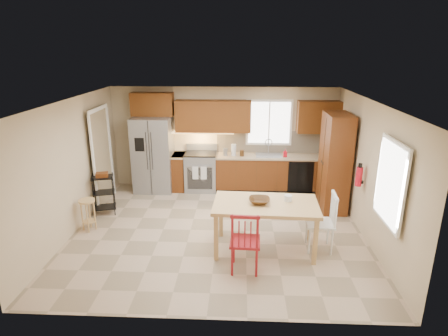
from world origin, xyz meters
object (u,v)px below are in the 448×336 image
object	(u,v)px
pantry	(335,162)
chair_white	(320,222)
fire_extinguisher	(359,177)
dining_table	(265,227)
bar_stool	(88,215)
table_bowl	(259,203)
table_jar	(288,199)
refrigerator	(153,154)
utility_cart	(104,194)
chair_red	(245,240)
range_stove	(201,172)
soap_bottle	(285,153)

from	to	relation	value
pantry	chair_white	xyz separation A→B (m)	(-0.62, -1.81, -0.53)
fire_extinguisher	dining_table	size ratio (longest dim) A/B	0.20
chair_white	bar_stool	world-z (taller)	chair_white
table_bowl	table_jar	size ratio (longest dim) A/B	2.09
refrigerator	table_jar	size ratio (longest dim) A/B	10.63
utility_cart	dining_table	bearing A→B (deg)	-38.13
fire_extinguisher	chair_red	bearing A→B (deg)	-145.52
chair_red	bar_stool	distance (m)	3.25
pantry	table_jar	xyz separation A→B (m)	(-1.19, -1.75, -0.14)
chair_white	fire_extinguisher	bearing A→B (deg)	-44.79
fire_extinguisher	range_stove	bearing A→B (deg)	147.38
dining_table	table_bowl	size ratio (longest dim) A/B	4.94
refrigerator	utility_cart	bearing A→B (deg)	-117.60
table_jar	chair_red	bearing A→B (deg)	-134.10
chair_red	utility_cart	world-z (taller)	chair_red
table_bowl	utility_cart	bearing A→B (deg)	157.27
pantry	utility_cart	world-z (taller)	pantry
bar_stool	chair_white	bearing A→B (deg)	-15.91
pantry	chair_white	size ratio (longest dim) A/B	2.02
chair_red	table_bowl	xyz separation A→B (m)	(0.24, 0.65, 0.35)
range_stove	dining_table	distance (m)	3.17
fire_extinguisher	bar_stool	distance (m)	5.19
soap_bottle	fire_extinguisher	world-z (taller)	fire_extinguisher
soap_bottle	pantry	bearing A→B (deg)	-43.45
dining_table	refrigerator	bearing A→B (deg)	135.15
refrigerator	range_stove	bearing A→B (deg)	2.99
dining_table	chair_white	distance (m)	0.96
range_stove	utility_cart	bearing A→B (deg)	-141.73
chair_white	bar_stool	xyz separation A→B (m)	(-4.31, 0.53, -0.20)
range_stove	fire_extinguisher	size ratio (longest dim) A/B	2.56
table_bowl	utility_cart	world-z (taller)	table_bowl
chair_white	soap_bottle	bearing A→B (deg)	9.45
range_stove	chair_red	size ratio (longest dim) A/B	0.89
soap_bottle	table_jar	xyz separation A→B (m)	(-0.24, -2.65, -0.09)
fire_extinguisher	table_bowl	size ratio (longest dim) A/B	1.00
pantry	table_bowl	bearing A→B (deg)	-132.18
fire_extinguisher	chair_red	distance (m)	2.64
refrigerator	table_bowl	bearing A→B (deg)	-48.69
chair_red	utility_cart	bearing A→B (deg)	148.65
range_stove	refrigerator	bearing A→B (deg)	-177.01
refrigerator	bar_stool	size ratio (longest dim) A/B	2.88
fire_extinguisher	utility_cart	xyz separation A→B (m)	(-5.08, 0.53, -0.67)
chair_red	utility_cart	xyz separation A→B (m)	(-2.96, 1.99, -0.09)
utility_cart	table_bowl	bearing A→B (deg)	-38.81
soap_bottle	table_bowl	distance (m)	2.86
bar_stool	utility_cart	bearing A→B (deg)	77.63
soap_bottle	table_bowl	bearing A→B (deg)	-104.90
chair_red	table_bowl	distance (m)	0.78
chair_white	table_bowl	size ratio (longest dim) A/B	2.90
table_bowl	pantry	bearing A→B (deg)	47.82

